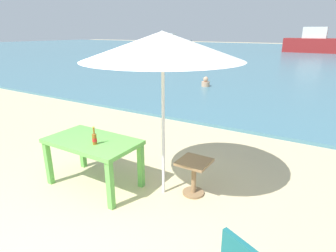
% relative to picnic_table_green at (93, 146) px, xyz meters
% --- Properties ---
extents(sea_water, '(120.00, 50.00, 0.08)m').
position_rel_picnic_table_green_xyz_m(sea_water, '(0.78, 28.54, -0.61)').
color(sea_water, teal).
rests_on(sea_water, ground_plane).
extents(picnic_table_green, '(1.40, 0.80, 0.76)m').
position_rel_picnic_table_green_xyz_m(picnic_table_green, '(0.00, 0.00, 0.00)').
color(picnic_table_green, '#60B24C').
rests_on(picnic_table_green, ground_plane).
extents(beer_bottle_amber, '(0.07, 0.07, 0.26)m').
position_rel_picnic_table_green_xyz_m(beer_bottle_amber, '(0.17, -0.10, 0.20)').
color(beer_bottle_amber, brown).
rests_on(beer_bottle_amber, picnic_table_green).
extents(patio_umbrella, '(2.10, 2.10, 2.30)m').
position_rel_picnic_table_green_xyz_m(patio_umbrella, '(1.03, 0.37, 1.47)').
color(patio_umbrella, silver).
rests_on(patio_umbrella, ground_plane).
extents(side_table_wood, '(0.44, 0.44, 0.54)m').
position_rel_picnic_table_green_xyz_m(side_table_wood, '(1.43, 0.57, -0.30)').
color(side_table_wood, olive).
rests_on(side_table_wood, ground_plane).
extents(swimmer_person, '(0.34, 0.34, 0.41)m').
position_rel_picnic_table_green_xyz_m(swimmer_person, '(-1.78, 8.11, -0.41)').
color(swimmer_person, tan).
rests_on(swimmer_person, sea_water).
extents(boat_fishing_trawler, '(5.26, 1.44, 1.91)m').
position_rel_picnic_table_green_xyz_m(boat_fishing_trawler, '(-17.25, 31.23, 0.12)').
color(boat_fishing_trawler, gray).
rests_on(boat_fishing_trawler, sea_water).
extents(boat_cargo_ship, '(7.23, 1.97, 2.63)m').
position_rel_picnic_table_green_xyz_m(boat_cargo_ship, '(0.53, 32.15, 0.37)').
color(boat_cargo_ship, maroon).
rests_on(boat_cargo_ship, sea_water).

